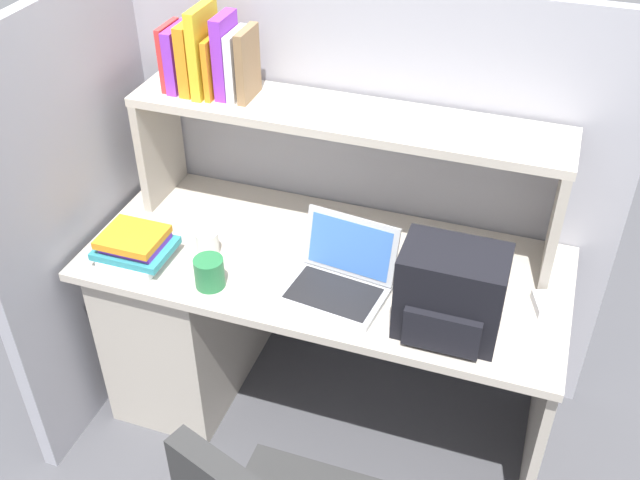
{
  "coord_description": "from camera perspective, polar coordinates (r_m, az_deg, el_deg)",
  "views": [
    {
      "loc": [
        0.62,
        -1.84,
        2.26
      ],
      "look_at": [
        0.0,
        -0.05,
        0.85
      ],
      "focal_mm": 41.59,
      "sensor_mm": 36.0,
      "label": 1
    }
  ],
  "objects": [
    {
      "name": "desk",
      "position": [
        2.8,
        -7.25,
        -5.21
      ],
      "size": [
        1.6,
        0.7,
        0.73
      ],
      "color": "beige",
      "rests_on": "ground_plane"
    },
    {
      "name": "paper_cup",
      "position": [
        2.51,
        -8.65,
        -0.21
      ],
      "size": [
        0.08,
        0.08,
        0.08
      ],
      "primitive_type": "cylinder",
      "color": "white",
      "rests_on": "desk"
    },
    {
      "name": "ground_plane",
      "position": [
        2.98,
        0.32,
        -12.68
      ],
      "size": [
        8.0,
        8.0,
        0.0
      ],
      "primitive_type": "plane",
      "color": "#4C4C51"
    },
    {
      "name": "desk_book_stack",
      "position": [
        2.52,
        -14.02,
        -0.51
      ],
      "size": [
        0.24,
        0.2,
        0.1
      ],
      "color": "white",
      "rests_on": "desk"
    },
    {
      "name": "backpack",
      "position": [
        2.16,
        10.01,
        -4.12
      ],
      "size": [
        0.3,
        0.23,
        0.28
      ],
      "color": "black",
      "rests_on": "desk"
    },
    {
      "name": "computer_mouse",
      "position": [
        2.38,
        16.88,
        -4.76
      ],
      "size": [
        0.09,
        0.12,
        0.03
      ],
      "primitive_type": "cube",
      "rotation": [
        0.0,
        0.0,
        0.33
      ],
      "color": "silver",
      "rests_on": "desk"
    },
    {
      "name": "reference_books_on_shelf",
      "position": [
        2.51,
        -8.6,
        13.75
      ],
      "size": [
        0.3,
        0.19,
        0.29
      ],
      "color": "red",
      "rests_on": "overhead_hutch"
    },
    {
      "name": "snack_canister",
      "position": [
        2.37,
        -8.51,
        -2.49
      ],
      "size": [
        0.1,
        0.1,
        0.1
      ],
      "primitive_type": "cylinder",
      "color": "#26723F",
      "rests_on": "desk"
    },
    {
      "name": "cubicle_partition_left",
      "position": [
        2.75,
        -17.01,
        2.18
      ],
      "size": [
        0.05,
        1.06,
        1.55
      ],
      "primitive_type": "cube",
      "color": "#9E9EA8",
      "rests_on": "ground_plane"
    },
    {
      "name": "cubicle_partition_rear",
      "position": [
        2.74,
        2.93,
        3.81
      ],
      "size": [
        1.84,
        0.05,
        1.55
      ],
      "primitive_type": "cube",
      "color": "#9E9EA8",
      "rests_on": "ground_plane"
    },
    {
      "name": "overhead_hutch",
      "position": [
        2.44,
        1.93,
        7.72
      ],
      "size": [
        1.44,
        0.28,
        0.45
      ],
      "color": "#B3A99C",
      "rests_on": "desk"
    },
    {
      "name": "laptop",
      "position": [
        2.33,
        1.58,
        -2.81
      ],
      "size": [
        0.34,
        0.29,
        0.22
      ],
      "color": "#B7BABF",
      "rests_on": "desk"
    }
  ]
}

